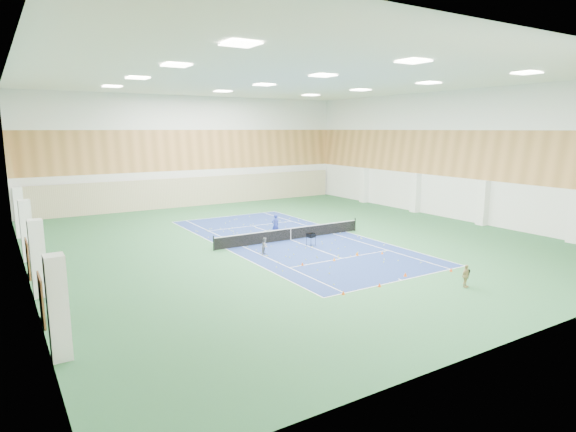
{
  "coord_description": "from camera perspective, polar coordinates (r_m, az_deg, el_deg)",
  "views": [
    {
      "loc": [
        -19.3,
        -30.71,
        8.47
      ],
      "look_at": [
        -0.52,
        -0.44,
        2.0
      ],
      "focal_mm": 30.0,
      "sensor_mm": 36.0,
      "label": 1
    }
  ],
  "objects": [
    {
      "name": "cone_base_d",
      "position": [
        30.75,
        18.77,
        -6.06
      ],
      "size": [
        0.18,
        0.18,
        0.2
      ],
      "primitive_type": "cone",
      "color": "red",
      "rests_on": "ground"
    },
    {
      "name": "back_curtain",
      "position": [
        54.46,
        -10.81,
        2.87
      ],
      "size": [
        35.4,
        0.16,
        3.2
      ],
      "primitive_type": "cube",
      "color": "#C6B793",
      "rests_on": "ground"
    },
    {
      "name": "cone_svc_c",
      "position": [
        33.0,
        8.2,
        -4.46
      ],
      "size": [
        0.23,
        0.23,
        0.25
      ],
      "primitive_type": "cone",
      "color": "orange",
      "rests_on": "ground"
    },
    {
      "name": "child_court",
      "position": [
        32.89,
        -2.75,
        -3.57
      ],
      "size": [
        0.73,
        0.71,
        1.19
      ],
      "primitive_type": "imported",
      "rotation": [
        0.0,
        0.0,
        0.65
      ],
      "color": "gray",
      "rests_on": "ground"
    },
    {
      "name": "tennis_net",
      "position": [
        37.12,
        0.32,
        -2.02
      ],
      "size": [
        12.8,
        0.1,
        1.1
      ],
      "primitive_type": null,
      "color": "black",
      "rests_on": "ground"
    },
    {
      "name": "cone_svc_a",
      "position": [
        30.38,
        1.72,
        -5.69
      ],
      "size": [
        0.2,
        0.2,
        0.22
      ],
      "primitive_type": "cone",
      "color": "#D8520B",
      "rests_on": "ground"
    },
    {
      "name": "cone_svc_d",
      "position": [
        33.71,
        11.1,
        -4.28
      ],
      "size": [
        0.19,
        0.19,
        0.21
      ],
      "primitive_type": "cone",
      "color": "orange",
      "rests_on": "ground"
    },
    {
      "name": "ball_cart",
      "position": [
        35.33,
        2.74,
        -2.8
      ],
      "size": [
        0.64,
        0.64,
        0.95
      ],
      "primitive_type": null,
      "rotation": [
        0.0,
        0.0,
        0.19
      ],
      "color": "black",
      "rests_on": "ground"
    },
    {
      "name": "ceiling_light_grid",
      "position": [
        36.43,
        0.34,
        15.73
      ],
      "size": [
        21.4,
        25.4,
        0.06
      ],
      "primitive_type": null,
      "color": "white",
      "rests_on": "room_shell"
    },
    {
      "name": "tennis_balls_scatter",
      "position": [
        37.23,
        0.32,
        -2.78
      ],
      "size": [
        10.57,
        22.77,
        0.07
      ],
      "primitive_type": null,
      "color": "#C7DA25",
      "rests_on": "ground"
    },
    {
      "name": "ground",
      "position": [
        37.25,
        0.32,
        -2.85
      ],
      "size": [
        40.0,
        40.0,
        0.0
      ],
      "primitive_type": "plane",
      "color": "#285E37",
      "rests_on": "ground"
    },
    {
      "name": "door_left_b",
      "position": [
        31.61,
        -28.46,
        -4.46
      ],
      "size": [
        0.08,
        1.8,
        2.2
      ],
      "primitive_type": "cube",
      "color": "#593319",
      "rests_on": "ground"
    },
    {
      "name": "child_apron",
      "position": [
        27.89,
        20.33,
        -6.69
      ],
      "size": [
        0.78,
        0.42,
        1.26
      ],
      "primitive_type": "imported",
      "rotation": [
        0.0,
        0.0,
        0.16
      ],
      "color": "tan",
      "rests_on": "ground"
    },
    {
      "name": "wood_cladding",
      "position": [
        36.27,
        0.33,
        9.55
      ],
      "size": [
        36.0,
        40.0,
        8.0
      ],
      "primitive_type": null,
      "color": "#BC8346",
      "rests_on": "room_shell"
    },
    {
      "name": "cone_svc_b",
      "position": [
        31.54,
        5.5,
        -5.12
      ],
      "size": [
        0.21,
        0.21,
        0.23
      ],
      "primitive_type": "cone",
      "color": "orange",
      "rests_on": "ground"
    },
    {
      "name": "cone_base_a",
      "position": [
        25.39,
        6.57,
        -9.01
      ],
      "size": [
        0.2,
        0.2,
        0.22
      ],
      "primitive_type": "cone",
      "color": "#FF5B0D",
      "rests_on": "ground"
    },
    {
      "name": "door_left_a",
      "position": [
        23.92,
        -27.2,
        -8.84
      ],
      "size": [
        0.08,
        1.8,
        2.2
      ],
      "primitive_type": "cube",
      "color": "#593319",
      "rests_on": "ground"
    },
    {
      "name": "cone_base_c",
      "position": [
        29.0,
        13.74,
        -6.74
      ],
      "size": [
        0.22,
        0.22,
        0.24
      ],
      "primitive_type": "cone",
      "color": "#F2570C",
      "rests_on": "ground"
    },
    {
      "name": "court_surface",
      "position": [
        37.24,
        0.32,
        -2.84
      ],
      "size": [
        10.97,
        23.77,
        0.01
      ],
      "primitive_type": "cube",
      "color": "navy",
      "rests_on": "ground"
    },
    {
      "name": "coach",
      "position": [
        38.53,
        -1.5,
        -1.07
      ],
      "size": [
        0.66,
        0.46,
        1.76
      ],
      "primitive_type": "imported",
      "rotation": [
        0.0,
        0.0,
        3.19
      ],
      "color": "#203196",
      "rests_on": "ground"
    },
    {
      "name": "room_shell",
      "position": [
        36.35,
        0.33,
        6.4
      ],
      "size": [
        36.0,
        40.0,
        12.0
      ],
      "primitive_type": null,
      "color": "white",
      "rests_on": "ground"
    },
    {
      "name": "cone_base_b",
      "position": [
        26.88,
        10.79,
        -8.02
      ],
      "size": [
        0.19,
        0.19,
        0.21
      ],
      "primitive_type": "cone",
      "color": "#F24A0C",
      "rests_on": "ground"
    }
  ]
}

